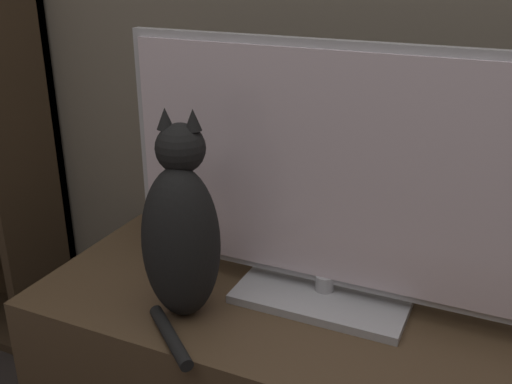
{
  "coord_description": "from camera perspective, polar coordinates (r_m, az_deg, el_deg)",
  "views": [
    {
      "loc": [
        0.35,
        -0.21,
        1.24
      ],
      "look_at": [
        -0.14,
        0.87,
        0.75
      ],
      "focal_mm": 42.0,
      "sensor_mm": 36.0,
      "label": 1
    }
  ],
  "objects": [
    {
      "name": "tv",
      "position": [
        1.32,
        7.08,
        0.86
      ],
      "size": [
        0.98,
        0.24,
        0.59
      ],
      "color": "#B7B7BC",
      "rests_on": "tv_stand"
    },
    {
      "name": "cat",
      "position": [
        1.3,
        -7.11,
        -3.96
      ],
      "size": [
        0.22,
        0.28,
        0.47
      ],
      "rotation": [
        0.0,
        0.0,
        0.27
      ],
      "color": "black",
      "rests_on": "tv_stand"
    }
  ]
}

